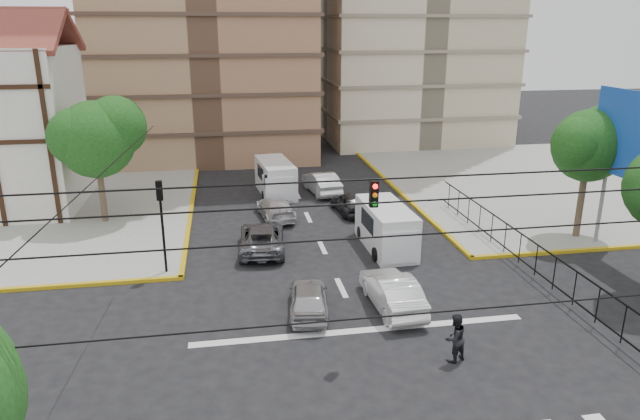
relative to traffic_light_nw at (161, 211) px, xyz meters
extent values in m
plane|color=black|center=(7.80, -7.80, -3.11)|extent=(160.00, 160.00, 0.00)
cube|color=gray|center=(27.80, 12.20, -3.04)|extent=(26.00, 26.00, 0.15)
cube|color=silver|center=(7.80, -6.60, -3.11)|extent=(13.00, 0.40, 0.01)
cylinder|color=slate|center=(22.30, 0.20, -0.96)|extent=(0.20, 0.20, 4.00)
cube|color=blue|center=(22.10, -1.80, 3.04)|extent=(0.08, 6.20, 4.20)
cylinder|color=#473828|center=(21.80, 1.20, -0.87)|extent=(0.36, 0.36, 4.48)
sphere|color=#164112|center=(21.80, 1.20, 2.05)|extent=(3.80, 3.80, 3.80)
sphere|color=#164112|center=(22.75, 1.50, 2.62)|extent=(3.04, 3.04, 3.04)
sphere|color=#164112|center=(21.04, 0.90, 2.24)|extent=(2.85, 2.85, 2.85)
cylinder|color=#473828|center=(-4.20, 8.20, -1.01)|extent=(0.36, 0.36, 4.20)
sphere|color=#164112|center=(-4.20, 8.20, 1.89)|extent=(4.40, 4.40, 4.40)
sphere|color=#164112|center=(-3.10, 8.50, 2.55)|extent=(3.52, 3.52, 3.52)
sphere|color=#164112|center=(-5.08, 7.90, 2.11)|extent=(3.30, 3.30, 3.30)
cylinder|color=black|center=(0.00, 0.00, -1.21)|extent=(0.12, 0.12, 3.50)
cube|color=black|center=(0.00, 0.00, 0.99)|extent=(0.28, 0.22, 0.90)
sphere|color=#FF0C0C|center=(0.00, 0.00, 1.29)|extent=(0.17, 0.17, 0.17)
cube|color=black|center=(7.80, -7.80, 2.69)|extent=(0.28, 0.22, 0.90)
cylinder|color=black|center=(7.80, -16.80, 3.14)|extent=(18.00, 0.03, 0.03)
cube|color=silver|center=(11.05, 1.53, -1.96)|extent=(2.15, 5.06, 2.30)
cube|color=silver|center=(11.05, -0.47, -2.11)|extent=(1.93, 1.26, 1.60)
cube|color=black|center=(11.05, -0.82, -1.56)|extent=(1.85, 0.15, 0.90)
cylinder|color=black|center=(10.10, -0.07, -2.76)|extent=(0.25, 0.70, 0.70)
cylinder|color=black|center=(12.00, -0.07, -2.76)|extent=(0.25, 0.70, 0.70)
cylinder|color=black|center=(10.10, 3.13, -2.76)|extent=(0.25, 0.70, 0.70)
cylinder|color=black|center=(12.00, 3.13, -2.76)|extent=(0.25, 0.70, 0.70)
cube|color=silver|center=(6.34, 12.70, -1.96)|extent=(2.54, 5.20, 2.30)
cube|color=silver|center=(6.34, 10.70, -2.11)|extent=(2.02, 1.40, 1.60)
cube|color=black|center=(6.34, 10.35, -1.56)|extent=(1.85, 0.30, 0.90)
cylinder|color=black|center=(5.39, 11.10, -2.76)|extent=(0.25, 0.70, 0.70)
cylinder|color=black|center=(7.29, 11.10, -2.76)|extent=(0.25, 0.70, 0.70)
cylinder|color=black|center=(5.39, 14.31, -2.76)|extent=(0.25, 0.70, 0.70)
cylinder|color=black|center=(7.29, 14.31, -2.76)|extent=(0.25, 0.70, 0.70)
imported|color=#AAAAAF|center=(6.02, -4.83, -2.46)|extent=(2.04, 4.01, 1.31)
imported|color=white|center=(9.48, -4.96, -2.37)|extent=(1.79, 4.55, 1.48)
imported|color=slate|center=(4.65, 2.33, -2.43)|extent=(2.63, 5.04, 1.36)
imported|color=silver|center=(5.83, 7.48, -2.47)|extent=(2.39, 4.63, 1.29)
imported|color=#252527|center=(10.46, 7.63, -2.45)|extent=(1.98, 4.02, 1.32)
imported|color=white|center=(9.52, 12.37, -2.35)|extent=(2.24, 4.79, 1.52)
imported|color=black|center=(10.46, -9.14, -2.22)|extent=(1.06, 0.96, 1.78)
camera|label=1|loc=(2.99, -25.42, 7.98)|focal=32.00mm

